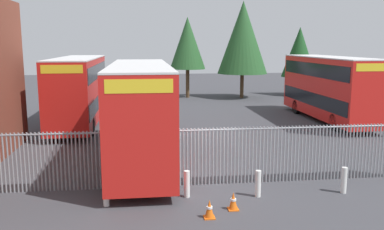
{
  "coord_description": "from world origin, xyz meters",
  "views": [
    {
      "loc": [
        -2.3,
        -14.77,
        5.31
      ],
      "look_at": [
        0.0,
        4.0,
        2.0
      ],
      "focal_mm": 38.34,
      "sensor_mm": 36.0,
      "label": 1
    }
  ],
  "objects_px": {
    "bollard_near_left": "(106,192)",
    "traffic_cone_mid_forecourt": "(209,209)",
    "bollard_near_right": "(258,184)",
    "double_decker_bus_behind_fence_left": "(79,88)",
    "double_decker_bus_near_gate": "(140,109)",
    "bollard_far_right": "(344,180)",
    "traffic_cone_by_gate": "(233,201)",
    "bollard_center_front": "(187,184)",
    "double_decker_bus_behind_fence_right": "(329,86)"
  },
  "relations": [
    {
      "from": "bollard_near_left",
      "to": "traffic_cone_mid_forecourt",
      "type": "relative_size",
      "value": 1.61
    },
    {
      "from": "bollard_near_right",
      "to": "traffic_cone_mid_forecourt",
      "type": "relative_size",
      "value": 1.61
    },
    {
      "from": "traffic_cone_mid_forecourt",
      "to": "double_decker_bus_behind_fence_left",
      "type": "bearing_deg",
      "value": 111.38
    },
    {
      "from": "double_decker_bus_near_gate",
      "to": "traffic_cone_mid_forecourt",
      "type": "relative_size",
      "value": 18.32
    },
    {
      "from": "bollard_near_left",
      "to": "traffic_cone_mid_forecourt",
      "type": "xyz_separation_m",
      "value": [
        3.23,
        -1.37,
        -0.19
      ]
    },
    {
      "from": "bollard_near_left",
      "to": "bollard_far_right",
      "type": "distance_m",
      "value": 8.38
    },
    {
      "from": "bollard_near_left",
      "to": "bollard_far_right",
      "type": "xyz_separation_m",
      "value": [
        8.38,
        0.17,
        0.0
      ]
    },
    {
      "from": "bollard_near_right",
      "to": "traffic_cone_by_gate",
      "type": "distance_m",
      "value": 1.52
    },
    {
      "from": "double_decker_bus_behind_fence_left",
      "to": "bollard_center_front",
      "type": "xyz_separation_m",
      "value": [
        5.57,
        -13.66,
        -1.95
      ]
    },
    {
      "from": "double_decker_bus_behind_fence_left",
      "to": "double_decker_bus_behind_fence_right",
      "type": "height_order",
      "value": "same"
    },
    {
      "from": "bollard_far_right",
      "to": "bollard_near_right",
      "type": "bearing_deg",
      "value": 179.64
    },
    {
      "from": "double_decker_bus_behind_fence_left",
      "to": "bollard_center_front",
      "type": "distance_m",
      "value": 14.88
    },
    {
      "from": "double_decker_bus_near_gate",
      "to": "double_decker_bus_behind_fence_right",
      "type": "xyz_separation_m",
      "value": [
        12.93,
        8.67,
        0.0
      ]
    },
    {
      "from": "bollard_far_right",
      "to": "traffic_cone_by_gate",
      "type": "relative_size",
      "value": 1.61
    },
    {
      "from": "bollard_near_left",
      "to": "bollard_far_right",
      "type": "relative_size",
      "value": 1.0
    },
    {
      "from": "bollard_far_right",
      "to": "traffic_cone_mid_forecourt",
      "type": "height_order",
      "value": "bollard_far_right"
    },
    {
      "from": "double_decker_bus_behind_fence_right",
      "to": "bollard_near_right",
      "type": "distance_m",
      "value": 16.3
    },
    {
      "from": "bollard_center_front",
      "to": "traffic_cone_by_gate",
      "type": "bearing_deg",
      "value": -43.46
    },
    {
      "from": "double_decker_bus_behind_fence_left",
      "to": "bollard_center_front",
      "type": "height_order",
      "value": "double_decker_bus_behind_fence_left"
    },
    {
      "from": "double_decker_bus_behind_fence_right",
      "to": "double_decker_bus_behind_fence_left",
      "type": "bearing_deg",
      "value": 178.66
    },
    {
      "from": "bollard_near_right",
      "to": "bollard_far_right",
      "type": "bearing_deg",
      "value": -0.36
    },
    {
      "from": "bollard_far_right",
      "to": "bollard_near_left",
      "type": "bearing_deg",
      "value": -178.81
    },
    {
      "from": "double_decker_bus_near_gate",
      "to": "double_decker_bus_behind_fence_right",
      "type": "relative_size",
      "value": 1.0
    },
    {
      "from": "double_decker_bus_behind_fence_right",
      "to": "bollard_near_left",
      "type": "distance_m",
      "value": 19.77
    },
    {
      "from": "double_decker_bus_near_gate",
      "to": "bollard_far_right",
      "type": "height_order",
      "value": "double_decker_bus_near_gate"
    },
    {
      "from": "bollard_near_right",
      "to": "double_decker_bus_near_gate",
      "type": "bearing_deg",
      "value": 129.8
    },
    {
      "from": "double_decker_bus_behind_fence_left",
      "to": "bollard_far_right",
      "type": "distance_m",
      "value": 18.0
    },
    {
      "from": "double_decker_bus_behind_fence_left",
      "to": "traffic_cone_by_gate",
      "type": "bearing_deg",
      "value": -65.12
    },
    {
      "from": "double_decker_bus_near_gate",
      "to": "double_decker_bus_behind_fence_right",
      "type": "bearing_deg",
      "value": 33.85
    },
    {
      "from": "bollard_near_left",
      "to": "traffic_cone_by_gate",
      "type": "height_order",
      "value": "bollard_near_left"
    },
    {
      "from": "double_decker_bus_behind_fence_right",
      "to": "bollard_far_right",
      "type": "relative_size",
      "value": 11.38
    },
    {
      "from": "bollard_center_front",
      "to": "bollard_far_right",
      "type": "height_order",
      "value": "same"
    },
    {
      "from": "double_decker_bus_behind_fence_right",
      "to": "bollard_near_left",
      "type": "relative_size",
      "value": 11.38
    },
    {
      "from": "double_decker_bus_near_gate",
      "to": "traffic_cone_mid_forecourt",
      "type": "bearing_deg",
      "value": -72.13
    },
    {
      "from": "double_decker_bus_behind_fence_left",
      "to": "bollard_far_right",
      "type": "height_order",
      "value": "double_decker_bus_behind_fence_left"
    },
    {
      "from": "double_decker_bus_behind_fence_left",
      "to": "traffic_cone_mid_forecourt",
      "type": "bearing_deg",
      "value": -68.62
    },
    {
      "from": "double_decker_bus_behind_fence_right",
      "to": "traffic_cone_mid_forecourt",
      "type": "xyz_separation_m",
      "value": [
        -10.86,
        -15.1,
        -2.13
      ]
    },
    {
      "from": "double_decker_bus_behind_fence_right",
      "to": "traffic_cone_by_gate",
      "type": "height_order",
      "value": "double_decker_bus_behind_fence_right"
    },
    {
      "from": "traffic_cone_by_gate",
      "to": "bollard_center_front",
      "type": "bearing_deg",
      "value": 136.54
    },
    {
      "from": "double_decker_bus_behind_fence_left",
      "to": "traffic_cone_mid_forecourt",
      "type": "height_order",
      "value": "double_decker_bus_behind_fence_left"
    },
    {
      "from": "bollard_far_right",
      "to": "traffic_cone_by_gate",
      "type": "height_order",
      "value": "bollard_far_right"
    },
    {
      "from": "double_decker_bus_behind_fence_right",
      "to": "traffic_cone_mid_forecourt",
      "type": "relative_size",
      "value": 18.32
    },
    {
      "from": "bollard_near_left",
      "to": "bollard_center_front",
      "type": "distance_m",
      "value": 2.78
    },
    {
      "from": "double_decker_bus_near_gate",
      "to": "traffic_cone_mid_forecourt",
      "type": "distance_m",
      "value": 7.08
    },
    {
      "from": "double_decker_bus_near_gate",
      "to": "traffic_cone_by_gate",
      "type": "distance_m",
      "value": 6.92
    },
    {
      "from": "bollard_near_right",
      "to": "traffic_cone_by_gate",
      "type": "bearing_deg",
      "value": -137.48
    },
    {
      "from": "traffic_cone_by_gate",
      "to": "double_decker_bus_behind_fence_left",
      "type": "bearing_deg",
      "value": 114.88
    },
    {
      "from": "bollard_near_left",
      "to": "bollard_far_right",
      "type": "height_order",
      "value": "same"
    },
    {
      "from": "bollard_near_left",
      "to": "double_decker_bus_behind_fence_left",
      "type": "bearing_deg",
      "value": 101.34
    },
    {
      "from": "bollard_center_front",
      "to": "traffic_cone_by_gate",
      "type": "xyz_separation_m",
      "value": [
        1.36,
        -1.29,
        -0.19
      ]
    }
  ]
}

